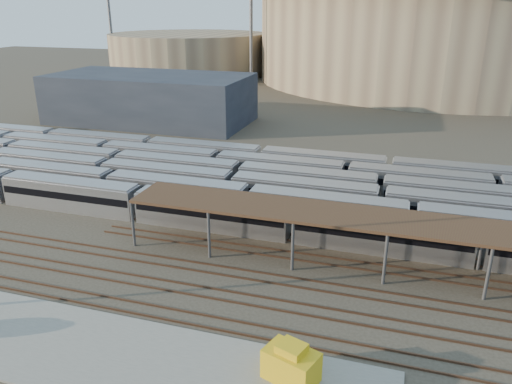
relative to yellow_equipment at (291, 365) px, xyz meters
The scene contains 12 objects.
ground 18.52m from the yellow_equipment, 133.01° to the left, with size 420.00×420.00×0.00m, color #383026.
apron 17.71m from the yellow_equipment, behind, with size 50.00×9.00×0.20m, color gray.
subway_trains 34.85m from the yellow_equipment, 113.27° to the left, with size 127.35×23.90×3.60m.
inspection_shed 20.21m from the yellow_equipment, 61.78° to the left, with size 60.30×6.00×5.30m.
empty_tracks 15.26m from the yellow_equipment, 145.97° to the left, with size 170.00×9.62×0.18m.
stadium 154.75m from the yellow_equipment, 85.38° to the left, with size 124.00×124.00×32.50m.
secondary_arena 160.93m from the yellow_equipment, 116.84° to the left, with size 56.00×56.00×14.00m, color gray.
service_building 83.51m from the yellow_equipment, 124.79° to the left, with size 42.00×20.00×10.00m, color #1E232D.
floodlight_0 132.07m from the yellow_equipment, 109.03° to the left, with size 4.00×1.00×38.40m.
floodlight_1 166.51m from the yellow_equipment, 126.17° to the left, with size 4.00×1.00×38.40m.
floodlight_3 176.04m from the yellow_equipment, 97.42° to the left, with size 4.00×1.00×38.40m.
yellow_equipment is the anchor object (origin of this frame).
Camera 1 is at (18.46, -40.18, 24.17)m, focal length 35.00 mm.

